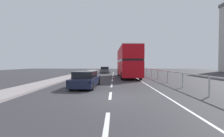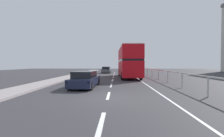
{
  "view_description": "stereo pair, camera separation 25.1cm",
  "coord_description": "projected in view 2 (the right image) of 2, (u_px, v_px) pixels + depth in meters",
  "views": [
    {
      "loc": [
        0.24,
        -8.75,
        1.87
      ],
      "look_at": [
        -0.02,
        8.32,
        1.41
      ],
      "focal_mm": 24.97,
      "sensor_mm": 36.0,
      "label": 1
    },
    {
      "loc": [
        0.49,
        -8.74,
        1.87
      ],
      "look_at": [
        -0.02,
        8.32,
        1.41
      ],
      "focal_mm": 24.97,
      "sensor_mm": 36.0,
      "label": 2
    }
  ],
  "objects": [
    {
      "name": "hatchback_car_near",
      "position": [
        85.0,
        79.0,
        12.74
      ],
      "size": [
        1.94,
        4.64,
        1.31
      ],
      "rotation": [
        0.0,
        0.0,
        -0.04
      ],
      "color": "#181D34",
      "rests_on": "ground"
    },
    {
      "name": "lane_paint_markings",
      "position": [
        130.0,
        81.0,
        17.03
      ],
      "size": [
        3.39,
        46.0,
        0.01
      ],
      "color": "silver",
      "rests_on": "ground"
    },
    {
      "name": "bridge_side_railing",
      "position": [
        163.0,
        72.0,
        17.6
      ],
      "size": [
        0.1,
        42.0,
        1.21
      ],
      "color": "#B5BCB4",
      "rests_on": "ground"
    },
    {
      "name": "sedan_car_ahead",
      "position": [
        106.0,
        70.0,
        33.76
      ],
      "size": [
        2.0,
        4.31,
        1.37
      ],
      "rotation": [
        0.0,
        0.0,
        -0.05
      ],
      "color": "#4B4F58",
      "rests_on": "ground"
    },
    {
      "name": "ground_plane",
      "position": [
        108.0,
        98.0,
        8.8
      ],
      "size": [
        73.86,
        120.0,
        0.1
      ],
      "primitive_type": "cube",
      "color": "#313034"
    },
    {
      "name": "double_decker_bus_red",
      "position": [
        129.0,
        62.0,
        22.13
      ],
      "size": [
        2.8,
        10.08,
        4.24
      ],
      "rotation": [
        0.0,
        0.0,
        0.03
      ],
      "color": "red",
      "rests_on": "ground"
    }
  ]
}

